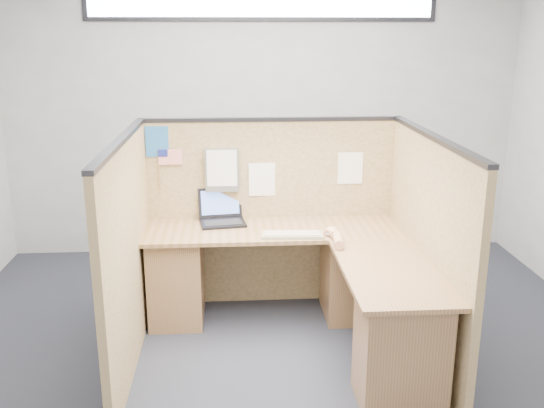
{
  "coord_description": "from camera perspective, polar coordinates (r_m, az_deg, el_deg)",
  "views": [
    {
      "loc": [
        -0.31,
        -3.68,
        2.17
      ],
      "look_at": [
        -0.02,
        0.5,
        0.97
      ],
      "focal_mm": 40.0,
      "sensor_mm": 36.0,
      "label": 1
    }
  ],
  "objects": [
    {
      "name": "wall_front",
      "position": [
        1.66,
        7.48,
        -11.99
      ],
      "size": [
        5.0,
        0.0,
        5.0
      ],
      "primitive_type": "plane",
      "rotation": [
        -1.57,
        0.0,
        0.0
      ],
      "color": "#9EA0A3",
      "rests_on": "floor"
    },
    {
      "name": "paper_left",
      "position": [
        4.79,
        -0.96,
        2.33
      ],
      "size": [
        0.21,
        0.02,
        0.27
      ],
      "primitive_type": "cube",
      "rotation": [
        0.0,
        0.0,
        0.08
      ],
      "color": "white",
      "rests_on": "cubicle_partitions"
    },
    {
      "name": "american_flag",
      "position": [
        4.76,
        -9.8,
        4.25
      ],
      "size": [
        0.19,
        0.01,
        0.32
      ],
      "color": "olive",
      "rests_on": "cubicle_partitions"
    },
    {
      "name": "wall_back",
      "position": [
        5.99,
        -0.91,
        8.55
      ],
      "size": [
        5.0,
        0.0,
        5.0
      ],
      "primitive_type": "plane",
      "rotation": [
        1.57,
        0.0,
        0.0
      ],
      "color": "#9EA0A3",
      "rests_on": "floor"
    },
    {
      "name": "mouse",
      "position": [
        4.45,
        5.65,
        -2.74
      ],
      "size": [
        0.11,
        0.07,
        0.04
      ],
      "primitive_type": "ellipsoid",
      "rotation": [
        0.0,
        0.0,
        0.1
      ],
      "color": "silver",
      "rests_on": "l_desk"
    },
    {
      "name": "floor",
      "position": [
        4.29,
        0.81,
        -14.49
      ],
      "size": [
        5.0,
        5.0,
        0.0
      ],
      "primitive_type": "plane",
      "color": "#1F242D",
      "rests_on": "ground"
    },
    {
      "name": "file_holder",
      "position": [
        4.74,
        -4.73,
        3.2
      ],
      "size": [
        0.26,
        0.05,
        0.34
      ],
      "color": "slate",
      "rests_on": "cubicle_partitions"
    },
    {
      "name": "hand_forearm",
      "position": [
        4.33,
        6.06,
        -3.11
      ],
      "size": [
        0.1,
        0.37,
        0.08
      ],
      "color": "tan",
      "rests_on": "l_desk"
    },
    {
      "name": "clerestory_window",
      "position": [
        5.93,
        -0.94,
        18.64
      ],
      "size": [
        3.3,
        0.04,
        0.38
      ],
      "color": "#232328",
      "rests_on": "wall_back"
    },
    {
      "name": "l_desk",
      "position": [
        4.38,
        2.95,
        -8.06
      ],
      "size": [
        1.95,
        1.75,
        0.73
      ],
      "color": "brown",
      "rests_on": "floor"
    },
    {
      "name": "paper_right",
      "position": [
        4.86,
        7.38,
        3.36
      ],
      "size": [
        0.2,
        0.0,
        0.25
      ],
      "primitive_type": "cube",
      "rotation": [
        0.0,
        0.0,
        -0.0
      ],
      "color": "white",
      "rests_on": "cubicle_partitions"
    },
    {
      "name": "laptop",
      "position": [
        4.76,
        -4.65,
        -0.96
      ],
      "size": [
        0.37,
        0.37,
        0.25
      ],
      "rotation": [
        0.0,
        0.0,
        0.14
      ],
      "color": "black",
      "rests_on": "l_desk"
    },
    {
      "name": "cubicle_partitions",
      "position": [
        4.35,
        0.39,
        -2.86
      ],
      "size": [
        2.06,
        1.83,
        1.53
      ],
      "color": "brown",
      "rests_on": "floor"
    },
    {
      "name": "keyboard",
      "position": [
        4.42,
        1.92,
        -2.92
      ],
      "size": [
        0.45,
        0.18,
        0.03
      ],
      "rotation": [
        0.0,
        0.0,
        -0.05
      ],
      "color": "gray",
      "rests_on": "l_desk"
    },
    {
      "name": "blue_poster",
      "position": [
        4.76,
        -10.78,
        5.8
      ],
      "size": [
        0.18,
        0.01,
        0.24
      ],
      "primitive_type": "cube",
      "rotation": [
        0.0,
        0.0,
        0.05
      ],
      "color": "#225E9F",
      "rests_on": "cubicle_partitions"
    }
  ]
}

